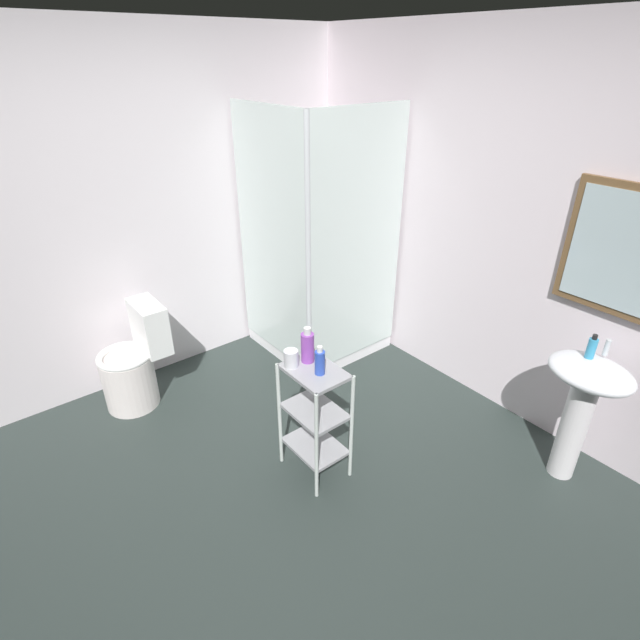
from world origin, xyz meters
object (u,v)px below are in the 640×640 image
toilet (134,365)px  pedestal_sink (583,397)px  conditioner_bottle_purple (308,347)px  shower_stall (317,302)px  shampoo_bottle_blue (320,362)px  storage_cart (315,413)px  hand_soap_bottle (592,348)px  rinse_cup (291,358)px

toilet → pedestal_sink: bearing=37.3°
pedestal_sink → conditioner_bottle_purple: 1.59m
shower_stall → shampoo_bottle_blue: bearing=-37.7°
toilet → shampoo_bottle_blue: 1.59m
storage_cart → hand_soap_bottle: size_ratio=5.10×
shower_stall → toilet: size_ratio=2.63×
toilet → rinse_cup: bearing=22.9°
hand_soap_bottle → conditioner_bottle_purple: (-1.03, -1.17, -0.04)m
pedestal_sink → shampoo_bottle_blue: 1.51m
pedestal_sink → rinse_cup: (-1.09, -1.25, 0.21)m
toilet → conditioner_bottle_purple: size_ratio=3.48×
toilet → shampoo_bottle_blue: shampoo_bottle_blue is taller
shower_stall → hand_soap_bottle: (2.02, 0.32, 0.41)m
shampoo_bottle_blue → conditioner_bottle_purple: 0.14m
shower_stall → storage_cart: bearing=-38.8°
pedestal_sink → hand_soap_bottle: (-0.04, 0.03, 0.29)m
storage_cart → rinse_cup: rinse_cup is taller
hand_soap_bottle → shower_stall: bearing=-170.9°
pedestal_sink → storage_cart: bearing=-129.9°
pedestal_sink → toilet: 2.93m
shampoo_bottle_blue → rinse_cup: shampoo_bottle_blue is taller
storage_cart → hand_soap_bottle: bearing=52.1°
pedestal_sink → rinse_cup: rinse_cup is taller
shampoo_bottle_blue → conditioner_bottle_purple: (-0.14, 0.02, 0.02)m
shower_stall → toilet: shower_stall is taller
shower_stall → shampoo_bottle_blue: (1.13, -0.87, 0.35)m
pedestal_sink → toilet: pedestal_sink is taller
hand_soap_bottle → shampoo_bottle_blue: size_ratio=0.84×
storage_cart → shower_stall: bearing=141.2°
shower_stall → shampoo_bottle_blue: 1.47m
rinse_cup → storage_cart: bearing=34.4°
pedestal_sink → conditioner_bottle_purple: conditioner_bottle_purple is taller
storage_cart → rinse_cup: (-0.11, -0.08, 0.35)m
toilet → hand_soap_bottle: (2.28, 1.80, 0.56)m
pedestal_sink → conditioner_bottle_purple: bearing=-133.2°
shampoo_bottle_blue → hand_soap_bottle: bearing=53.4°
shower_stall → toilet: (-0.26, -1.47, -0.15)m
hand_soap_bottle → shampoo_bottle_blue: hand_soap_bottle is taller
shower_stall → hand_soap_bottle: bearing=9.1°
shower_stall → conditioner_bottle_purple: size_ratio=9.16×
pedestal_sink → rinse_cup: bearing=-131.1°
pedestal_sink → hand_soap_bottle: hand_soap_bottle is taller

